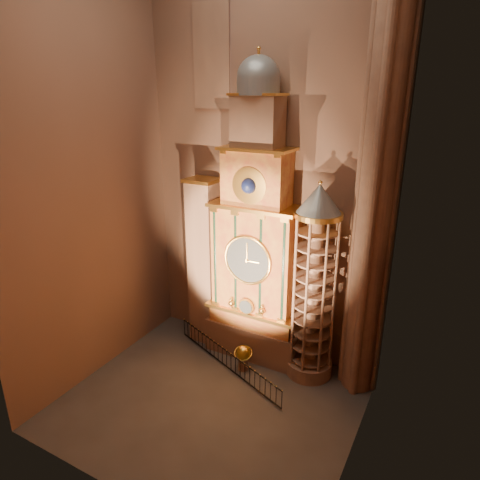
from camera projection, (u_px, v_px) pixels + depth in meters
The scene contains 11 objects.
floor at pixel (210, 402), 21.50m from camera, with size 14.00×14.00×0.00m, color #383330.
wall_back at pixel (265, 166), 22.82m from camera, with size 22.00×22.00×0.00m, color #8D604C.
wall_left at pixel (84, 173), 20.99m from camera, with size 22.00×22.00×0.00m, color #8D604C.
wall_right at pixel (375, 209), 14.70m from camera, with size 22.00×22.00×0.00m, color #8D604C.
astronomical_clock at pixel (256, 248), 23.40m from camera, with size 5.60×2.41×16.70m.
portrait_tower at pixel (205, 262), 25.45m from camera, with size 1.80×1.60×10.20m.
stair_turret at pixel (314, 286), 22.08m from camera, with size 2.50×2.50×10.80m.
gothic_pier at pixel (378, 180), 19.25m from camera, with size 2.04×2.04×22.00m.
stained_glass_window at pixel (212, 57), 22.36m from camera, with size 2.20×0.14×5.20m.
celestial_globe at pixel (243, 356), 23.78m from camera, with size 1.22×1.18×1.48m.
iron_railing at pixel (227, 359), 23.98m from camera, with size 8.15×3.36×1.08m.
Camera 1 is at (9.68, -14.73, 14.87)m, focal length 32.00 mm.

